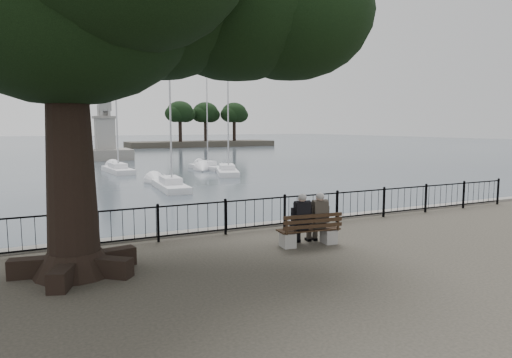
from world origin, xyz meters
TOP-DOWN VIEW (x-y plane):
  - harbor at (0.00, 3.00)m, footprint 260.00×260.00m
  - railing at (0.00, 2.50)m, footprint 22.06×0.06m
  - bench at (0.55, 0.37)m, footprint 1.74×0.69m
  - person_left at (0.33, 0.49)m, footprint 0.44×0.73m
  - person_right at (0.85, 0.43)m, footprint 0.44×0.73m
  - lion_monument at (2.00, 49.93)m, footprint 6.02×6.02m
  - sailboat_c at (2.05, 19.78)m, footprint 1.86×5.65m
  - sailboat_d at (9.10, 27.08)m, footprint 3.44×6.25m
  - sailboat_f at (0.72, 32.72)m, footprint 2.16×6.07m
  - sailboat_g at (9.07, 32.23)m, footprint 2.42×5.22m
  - far_shore at (25.54, 79.46)m, footprint 30.00×8.60m

SIDE VIEW (x-z plane):
  - sailboat_d at x=9.10m, z-range -5.56..4.13m
  - sailboat_c at x=2.05m, z-range -5.67..4.26m
  - sailboat_g at x=9.07m, z-range -5.77..4.39m
  - sailboat_f at x=0.72m, z-range -7.22..5.95m
  - harbor at x=0.00m, z-range -1.10..0.10m
  - bench at x=0.55m, z-range -0.14..0.76m
  - railing at x=0.00m, z-range 0.06..1.06m
  - person_left at x=0.33m, z-range -0.06..1.37m
  - person_right at x=0.85m, z-range -0.06..1.37m
  - lion_monument at x=2.00m, z-range -3.21..5.66m
  - far_shore at x=25.54m, z-range -1.59..7.59m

